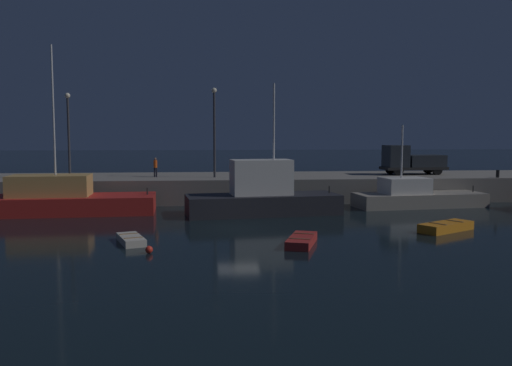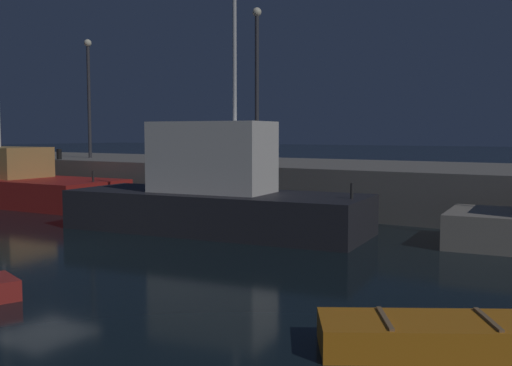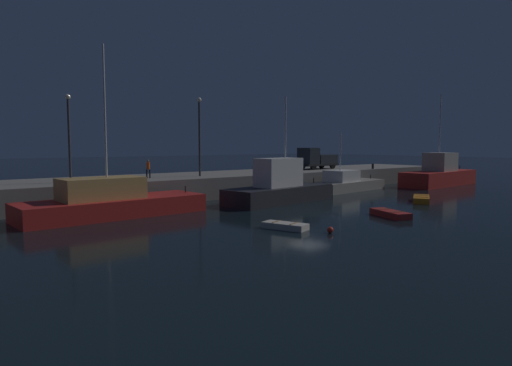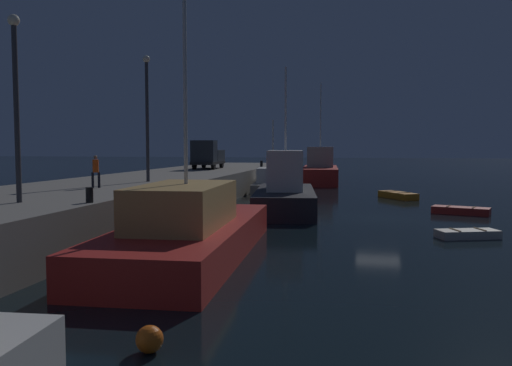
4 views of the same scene
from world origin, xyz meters
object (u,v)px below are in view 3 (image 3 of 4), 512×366
at_px(fishing_boat_orange, 346,183).
at_px(dockworker, 148,168).
at_px(rowboat_white_mid, 285,226).
at_px(fishing_trawler_red, 111,202).
at_px(bollard_west, 373,166).
at_px(lamp_post_east, 199,130).
at_px(fishing_boat_blue, 279,188).
at_px(dinghy_orange_near, 390,214).
at_px(bollard_central, 87,181).
at_px(dinghy_red_small, 421,199).
at_px(fishing_boat_white, 439,175).
at_px(lamp_post_west, 69,130).
at_px(utility_truck, 316,159).
at_px(mooring_buoy_mid, 330,230).

xyz_separation_m(fishing_boat_orange, dockworker, (-20.71, 5.73, 2.17)).
xyz_separation_m(rowboat_white_mid, dockworker, (-0.43, 18.13, 2.80)).
xyz_separation_m(fishing_trawler_red, bollard_west, (34.98, 4.02, 1.34)).
bearing_deg(lamp_post_east, fishing_boat_blue, -67.32).
xyz_separation_m(lamp_post_east, bollard_west, (23.84, -2.35, -4.11)).
relative_size(fishing_boat_orange, dockworker, 6.30).
height_order(dinghy_orange_near, dockworker, dockworker).
bearing_deg(bollard_central, dinghy_orange_near, -45.51).
relative_size(dinghy_red_small, dockworker, 2.32).
height_order(bollard_west, bollard_central, bollard_west).
bearing_deg(fishing_boat_white, bollard_west, 135.93).
bearing_deg(dinghy_red_small, fishing_boat_white, 24.78).
bearing_deg(lamp_post_east, lamp_post_west, 179.65).
relative_size(dinghy_red_small, lamp_post_west, 0.55).
bearing_deg(lamp_post_west, dinghy_red_small, -31.49).
relative_size(fishing_boat_orange, bollard_west, 16.70).
height_order(lamp_post_east, bollard_west, lamp_post_east).
xyz_separation_m(fishing_boat_orange, bollard_west, (8.17, 2.68, 1.53)).
xyz_separation_m(fishing_boat_blue, dinghy_orange_near, (0.95, -10.78, -1.06)).
relative_size(lamp_post_west, utility_truck, 1.19).
xyz_separation_m(rowboat_white_mid, bollard_west, (28.45, 15.08, 2.16)).
relative_size(rowboat_white_mid, lamp_post_east, 0.39).
xyz_separation_m(utility_truck, bollard_central, (-29.32, -4.22, -0.98)).
distance_m(fishing_trawler_red, bollard_west, 35.23).
bearing_deg(fishing_trawler_red, lamp_post_west, 97.73).
bearing_deg(mooring_buoy_mid, fishing_boat_blue, 61.03).
height_order(lamp_post_west, bollard_west, lamp_post_west).
height_order(lamp_post_west, lamp_post_east, lamp_post_east).
height_order(fishing_boat_white, lamp_post_east, fishing_boat_white).
bearing_deg(mooring_buoy_mid, rowboat_white_mid, 115.38).
height_order(dockworker, bollard_west, dockworker).
bearing_deg(fishing_boat_blue, bollard_west, 15.07).
xyz_separation_m(mooring_buoy_mid, lamp_post_east, (3.40, 19.98, 6.28)).
bearing_deg(bollard_central, rowboat_white_mid, -64.91).
xyz_separation_m(dinghy_red_small, dockworker, (-18.44, 16.19, 2.73)).
bearing_deg(fishing_boat_blue, mooring_buoy_mid, -118.97).
height_order(dinghy_orange_near, mooring_buoy_mid, dinghy_orange_near).
distance_m(dinghy_orange_near, lamp_post_east, 20.14).
relative_size(fishing_boat_orange, lamp_post_east, 1.39).
bearing_deg(fishing_boat_orange, bollard_west, 18.20).
distance_m(rowboat_white_mid, lamp_post_east, 19.09).
xyz_separation_m(fishing_trawler_red, dockworker, (6.10, 7.06, 1.97)).
bearing_deg(lamp_post_west, fishing_boat_blue, -27.48).
height_order(fishing_trawler_red, mooring_buoy_mid, fishing_trawler_red).
distance_m(lamp_post_west, dockworker, 7.70).
xyz_separation_m(dinghy_orange_near, dockworker, (-9.28, 19.36, 2.76)).
height_order(mooring_buoy_mid, bollard_west, bollard_west).
relative_size(dinghy_red_small, bollard_west, 6.14).
distance_m(mooring_buoy_mid, lamp_post_east, 21.21).
distance_m(fishing_boat_blue, fishing_boat_orange, 12.71).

